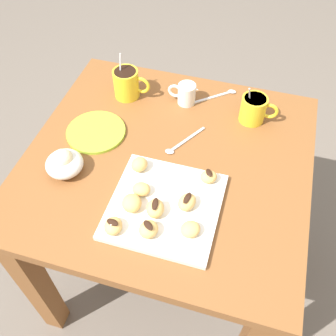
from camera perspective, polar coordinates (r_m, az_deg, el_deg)
ground_plane at (r=1.77m, az=-0.08°, el=-14.28°), size 8.00×8.00×0.00m
dining_table at (r=1.26m, az=-0.11°, el=-2.93°), size 0.85×0.81×0.73m
pastry_plate_square at (r=1.03m, az=-0.47°, el=-5.71°), size 0.29×0.29×0.02m
coffee_mug_yellow_left at (r=1.33m, az=-6.14°, el=12.48°), size 0.13×0.09×0.15m
coffee_mug_yellow_right at (r=1.26m, az=12.68°, el=8.65°), size 0.12×0.08×0.14m
cream_pitcher_white at (r=1.30m, az=2.71°, el=11.08°), size 0.10×0.06×0.07m
ice_cream_bowl at (r=1.13m, az=-15.19°, el=0.76°), size 0.11×0.11×0.08m
saucer_lime_left at (r=1.24m, az=-10.66°, el=5.30°), size 0.19×0.19×0.01m
loose_spoon_near_saucer at (r=1.36m, az=7.71°, el=10.69°), size 0.13×0.11×0.01m
loose_spoon_by_plate at (r=1.18m, az=1.97°, el=3.63°), size 0.09×0.14×0.01m
beignet_0 at (r=0.97m, az=3.35°, el=-9.08°), size 0.07×0.07×0.03m
beignet_1 at (r=1.01m, az=-5.41°, el=-5.21°), size 0.07×0.07×0.04m
beignet_2 at (r=0.98m, az=-8.14°, el=-8.52°), size 0.06×0.06×0.03m
chocolate_drizzle_2 at (r=0.97m, az=-8.26°, el=-7.99°), size 0.04×0.02×0.00m
beignet_3 at (r=1.09m, az=-4.28°, el=0.54°), size 0.06×0.06×0.04m
beignet_4 at (r=1.01m, az=2.84°, el=-5.08°), size 0.06×0.07×0.03m
chocolate_drizzle_4 at (r=1.00m, az=2.88°, el=-4.47°), size 0.02×0.04×0.00m
beignet_5 at (r=0.97m, az=-2.91°, el=-9.09°), size 0.06×0.06×0.04m
chocolate_drizzle_5 at (r=0.95m, az=-2.96°, el=-8.50°), size 0.04×0.04×0.00m
beignet_6 at (r=1.00m, az=-1.91°, el=-6.03°), size 0.06×0.06×0.04m
chocolate_drizzle_6 at (r=0.98m, az=-1.94°, el=-5.35°), size 0.02×0.04×0.00m
beignet_7 at (r=1.07m, az=6.06°, el=-1.30°), size 0.06×0.06×0.03m
chocolate_drizzle_7 at (r=1.05m, az=6.14°, el=-0.71°), size 0.03×0.03×0.00m
beignet_8 at (r=1.04m, az=-3.99°, el=-3.15°), size 0.05×0.05×0.03m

